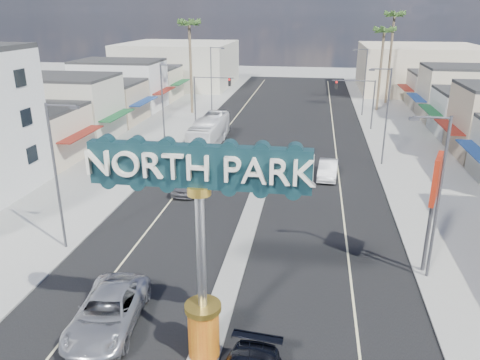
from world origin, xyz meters
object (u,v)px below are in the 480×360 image
(streetlight_r_mid, at_px, (385,112))
(car_parked_right, at_px, (328,169))
(palm_left_far, at_px, (189,28))
(city_bus, at_px, (209,132))
(gateway_sign, at_px, (200,231))
(bank_pylon_sign, at_px, (435,186))
(traffic_signal_left, at_px, (209,91))
(streetlight_l_near, at_px, (58,171))
(suv_left, at_px, (108,312))
(streetlight_l_mid, at_px, (164,105))
(traffic_signal_right, at_px, (358,95))
(car_parked_left, at_px, (191,181))
(streetlight_r_far, at_px, (364,79))
(streetlight_r_near, at_px, (436,192))
(palm_right_mid, at_px, (384,35))
(palm_right_far, at_px, (394,20))
(streetlight_l_far, at_px, (212,76))

(streetlight_r_mid, relative_size, car_parked_right, 1.99)
(palm_left_far, bearing_deg, city_bus, -69.13)
(gateway_sign, bearing_deg, bank_pylon_sign, 39.39)
(palm_left_far, relative_size, bank_pylon_sign, 1.96)
(traffic_signal_left, distance_m, streetlight_l_near, 34.03)
(suv_left, bearing_deg, streetlight_l_mid, 96.43)
(traffic_signal_left, xyz_separation_m, traffic_signal_right, (18.37, 0.00, 0.00))
(traffic_signal_right, relative_size, car_parked_left, 1.23)
(palm_left_far, bearing_deg, streetlight_r_far, 4.88)
(traffic_signal_left, height_order, bank_pylon_sign, bank_pylon_sign)
(streetlight_r_near, xyz_separation_m, palm_right_mid, (2.57, 46.00, 5.54))
(traffic_signal_right, xyz_separation_m, streetlight_r_near, (1.25, -33.99, 0.79))
(streetlight_r_far, distance_m, palm_right_far, 13.21)
(palm_right_far, relative_size, suv_left, 2.36)
(palm_left_far, bearing_deg, streetlight_r_mid, -40.48)
(traffic_signal_left, bearing_deg, streetlight_l_near, -92.10)
(streetlight_r_mid, xyz_separation_m, streetlight_r_far, (0.00, 22.00, 0.00))
(palm_left_far, relative_size, suv_left, 2.19)
(streetlight_r_mid, distance_m, streetlight_r_far, 22.00)
(streetlight_r_near, relative_size, palm_left_far, 0.69)
(streetlight_l_near, distance_m, city_bus, 24.76)
(suv_left, xyz_separation_m, city_bus, (-2.19, 31.02, 0.66))
(car_parked_right, bearing_deg, gateway_sign, -98.89)
(streetlight_r_far, bearing_deg, traffic_signal_right, -98.86)
(traffic_signal_right, xyz_separation_m, bank_pylon_sign, (1.31, -33.40, 0.90))
(traffic_signal_right, distance_m, bank_pylon_sign, 33.44)
(streetlight_r_mid, bearing_deg, palm_right_mid, 84.36)
(streetlight_l_far, height_order, car_parked_right, streetlight_l_far)
(traffic_signal_left, relative_size, streetlight_r_near, 0.67)
(city_bus, bearing_deg, streetlight_r_near, -54.26)
(traffic_signal_left, height_order, streetlight_r_near, streetlight_r_near)
(streetlight_l_mid, relative_size, suv_left, 1.51)
(gateway_sign, distance_m, traffic_signal_right, 43.04)
(streetlight_l_far, distance_m, car_parked_left, 31.94)
(palm_left_far, bearing_deg, car_parked_left, -75.63)
(streetlight_r_near, bearing_deg, traffic_signal_right, 92.10)
(streetlight_l_far, bearing_deg, traffic_signal_left, -81.14)
(streetlight_l_mid, xyz_separation_m, car_parked_right, (15.93, -4.32, -4.32))
(streetlight_r_far, relative_size, palm_left_far, 0.69)
(streetlight_r_near, xyz_separation_m, palm_left_far, (-23.43, 40.00, 6.43))
(traffic_signal_right, distance_m, palm_right_far, 20.59)
(traffic_signal_left, height_order, streetlight_l_near, streetlight_l_near)
(palm_right_mid, relative_size, car_parked_left, 2.48)
(palm_right_mid, distance_m, car_parked_left, 41.01)
(gateway_sign, relative_size, palm_right_far, 0.65)
(gateway_sign, xyz_separation_m, streetlight_l_far, (-10.43, 50.02, -0.86))
(streetlight_l_mid, relative_size, streetlight_l_far, 1.00)
(traffic_signal_left, xyz_separation_m, palm_right_far, (24.18, 18.01, 8.11))
(gateway_sign, height_order, streetlight_l_far, gateway_sign)
(streetlight_r_mid, height_order, car_parked_left, streetlight_r_mid)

